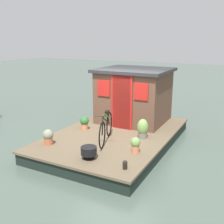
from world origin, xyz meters
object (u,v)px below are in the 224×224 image
object	(u,v)px
bicycle	(106,128)
mooring_bollard	(125,164)
houseboat_cabin	(134,95)
potted_plant_thyme	(84,122)
charcoal_grill	(89,151)
potted_plant_rosemary	(48,137)
potted_plant_geranium	(143,129)
potted_plant_succulent	(135,144)

from	to	relation	value
bicycle	mooring_bollard	world-z (taller)	bicycle
houseboat_cabin	potted_plant_thyme	bearing A→B (deg)	148.09
houseboat_cabin	potted_plant_thyme	world-z (taller)	houseboat_cabin
charcoal_grill	mooring_bollard	distance (m)	0.99
potted_plant_rosemary	charcoal_grill	distance (m)	1.48
bicycle	potted_plant_thyme	world-z (taller)	bicycle
potted_plant_rosemary	potted_plant_geranium	xyz separation A→B (m)	(1.68, -2.06, 0.05)
bicycle	potted_plant_geranium	xyz separation A→B (m)	(0.76, -0.79, -0.12)
potted_plant_rosemary	potted_plant_geranium	bearing A→B (deg)	-50.80
potted_plant_succulent	potted_plant_rosemary	world-z (taller)	potted_plant_rosemary
bicycle	potted_plant_thyme	size ratio (longest dim) A/B	3.86
potted_plant_succulent	potted_plant_thyme	size ratio (longest dim) A/B	0.98
potted_plant_succulent	potted_plant_geranium	size ratio (longest dim) A/B	0.72
mooring_bollard	potted_plant_thyme	bearing A→B (deg)	50.72
houseboat_cabin	potted_plant_geranium	xyz separation A→B (m)	(-1.44, -0.91, -0.64)
houseboat_cabin	potted_plant_geranium	distance (m)	1.82
potted_plant_geranium	charcoal_grill	distance (m)	2.03
potted_plant_succulent	mooring_bollard	xyz separation A→B (m)	(-0.93, -0.15, -0.11)
charcoal_grill	mooring_bollard	world-z (taller)	charcoal_grill
mooring_bollard	charcoal_grill	bearing A→B (deg)	85.41
bicycle	charcoal_grill	size ratio (longest dim) A/B	4.19
charcoal_grill	potted_plant_succulent	bearing A→B (deg)	-44.78
potted_plant_geranium	potted_plant_rosemary	bearing A→B (deg)	129.20
potted_plant_thyme	charcoal_grill	distance (m)	2.21
potted_plant_succulent	potted_plant_rosemary	bearing A→B (deg)	104.39
bicycle	potted_plant_geranium	distance (m)	1.10
potted_plant_succulent	potted_plant_geranium	bearing A→B (deg)	12.22
potted_plant_succulent	charcoal_grill	world-z (taller)	potted_plant_succulent
mooring_bollard	potted_plant_succulent	bearing A→B (deg)	8.99
bicycle	mooring_bollard	size ratio (longest dim) A/B	8.01
potted_plant_rosemary	potted_plant_geranium	size ratio (longest dim) A/B	0.76
potted_plant_thyme	mooring_bollard	world-z (taller)	potted_plant_thyme
potted_plant_thyme	charcoal_grill	xyz separation A→B (m)	(-1.79, -1.29, -0.03)
houseboat_cabin	bicycle	size ratio (longest dim) A/B	1.45
potted_plant_rosemary	charcoal_grill	xyz separation A→B (m)	(-0.26, -1.46, -0.03)
bicycle	potted_plant_geranium	world-z (taller)	bicycle
potted_plant_succulent	mooring_bollard	distance (m)	0.94
houseboat_cabin	potted_plant_thyme	size ratio (longest dim) A/B	5.61
potted_plant_succulent	potted_plant_rosemary	distance (m)	2.37
bicycle	charcoal_grill	xyz separation A→B (m)	(-1.18, -0.19, -0.20)
bicycle	potted_plant_succulent	distance (m)	1.09
potted_plant_succulent	potted_plant_thyme	distance (m)	2.33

